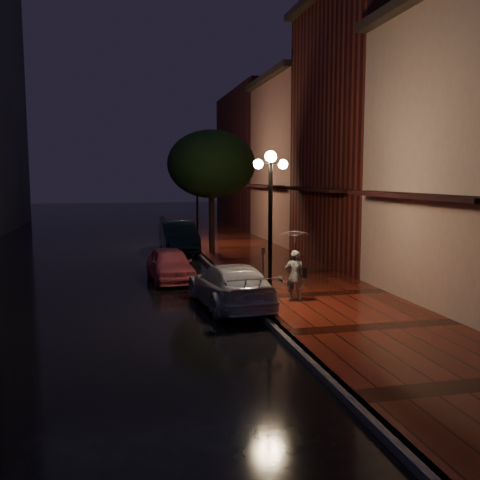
{
  "coord_description": "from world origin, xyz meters",
  "views": [
    {
      "loc": [
        -3.69,
        -19.07,
        3.77
      ],
      "look_at": [
        0.7,
        0.32,
        1.4
      ],
      "focal_mm": 40.0,
      "sensor_mm": 36.0,
      "label": 1
    }
  ],
  "objects": [
    {
      "name": "navy_car",
      "position": [
        -0.83,
        7.56,
        0.77
      ],
      "size": [
        1.65,
        4.69,
        1.54
      ],
      "primitive_type": "imported",
      "rotation": [
        0.0,
        0.0,
        0.0
      ],
      "color": "black",
      "rests_on": "ground"
    },
    {
      "name": "parking_meter",
      "position": [
        1.0,
        -1.88,
        0.9
      ],
      "size": [
        0.12,
        0.09,
        1.24
      ],
      "rotation": [
        0.0,
        0.0,
        0.04
      ],
      "color": "black",
      "rests_on": "sidewalk"
    },
    {
      "name": "streetlamp_near",
      "position": [
        0.35,
        -5.0,
        2.6
      ],
      "size": [
        0.96,
        0.36,
        4.31
      ],
      "color": "black",
      "rests_on": "sidewalk"
    },
    {
      "name": "ground",
      "position": [
        0.0,
        0.0,
        0.0
      ],
      "size": [
        120.0,
        120.0,
        0.0
      ],
      "primitive_type": "plane",
      "color": "black",
      "rests_on": "ground"
    },
    {
      "name": "silver_car",
      "position": [
        -0.6,
        -4.17,
        0.63
      ],
      "size": [
        2.16,
        4.51,
        1.27
      ],
      "primitive_type": "imported",
      "rotation": [
        0.0,
        0.0,
        3.23
      ],
      "color": "#B0AFB7",
      "rests_on": "ground"
    },
    {
      "name": "street_tree",
      "position": [
        0.61,
        5.99,
        4.24
      ],
      "size": [
        4.16,
        4.16,
        5.8
      ],
      "color": "black",
      "rests_on": "sidewalk"
    },
    {
      "name": "storefront_extra",
      "position": [
        7.0,
        20.0,
        5.0
      ],
      "size": [
        5.0,
        12.0,
        10.0
      ],
      "primitive_type": "cube",
      "color": "#511914",
      "rests_on": "ground"
    },
    {
      "name": "woman_with_umbrella",
      "position": [
        1.25,
        -4.49,
        1.53
      ],
      "size": [
        0.87,
        0.89,
        2.09
      ],
      "rotation": [
        0.0,
        0.0,
        2.85
      ],
      "color": "white",
      "rests_on": "sidewalk"
    },
    {
      "name": "storefront_mid",
      "position": [
        7.0,
        2.0,
        5.5
      ],
      "size": [
        5.0,
        8.0,
        11.0
      ],
      "primitive_type": "cube",
      "color": "#511914",
      "rests_on": "ground"
    },
    {
      "name": "curb",
      "position": [
        0.0,
        0.0,
        0.07
      ],
      "size": [
        0.25,
        60.0,
        0.15
      ],
      "primitive_type": "cube",
      "color": "#595451",
      "rests_on": "ground"
    },
    {
      "name": "sidewalk",
      "position": [
        2.25,
        0.0,
        0.07
      ],
      "size": [
        4.5,
        60.0,
        0.15
      ],
      "primitive_type": "cube",
      "color": "#49170D",
      "rests_on": "ground"
    },
    {
      "name": "pink_car",
      "position": [
        -1.95,
        0.11,
        0.61
      ],
      "size": [
        1.7,
        3.69,
        1.22
      ],
      "primitive_type": "imported",
      "rotation": [
        0.0,
        0.0,
        0.07
      ],
      "color": "#BF4E5B",
      "rests_on": "ground"
    },
    {
      "name": "streetlamp_far",
      "position": [
        0.35,
        9.0,
        2.6
      ],
      "size": [
        0.96,
        0.36,
        4.31
      ],
      "color": "black",
      "rests_on": "sidewalk"
    },
    {
      "name": "storefront_far",
      "position": [
        7.0,
        10.0,
        4.5
      ],
      "size": [
        5.0,
        8.0,
        9.0
      ],
      "primitive_type": "cube",
      "color": "#8C5951",
      "rests_on": "ground"
    }
  ]
}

